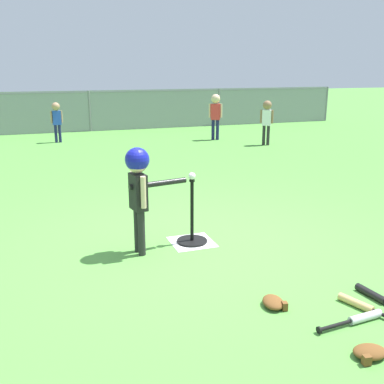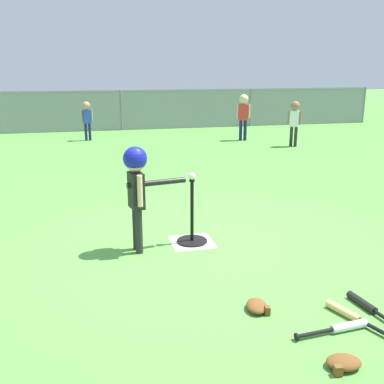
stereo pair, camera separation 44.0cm
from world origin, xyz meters
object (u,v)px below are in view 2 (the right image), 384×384
at_px(batting_tee, 192,233).
at_px(glove_tossed_aside, 257,306).
at_px(spare_bat_black, 367,306).
at_px(fielder_deep_center, 295,118).
at_px(glove_by_plate, 343,363).
at_px(baseball_on_tee, 192,176).
at_px(fielder_deep_right, 243,111).
at_px(spare_bat_wood, 350,315).
at_px(batter_child, 137,178).
at_px(fielder_near_left, 87,116).
at_px(spare_bat_silver, 342,328).

xyz_separation_m(batting_tee, glove_tossed_aside, (0.16, -1.45, -0.07)).
distance_m(spare_bat_black, glove_tossed_aside, 0.84).
distance_m(fielder_deep_center, glove_by_plate, 8.12).
bearing_deg(batting_tee, glove_tossed_aside, -83.81).
height_order(baseball_on_tee, glove_by_plate, baseball_on_tee).
relative_size(batting_tee, spare_bat_black, 1.18).
bearing_deg(fielder_deep_right, spare_bat_wood, -104.49).
height_order(batter_child, fielder_deep_center, batter_child).
relative_size(batter_child, glove_tossed_aside, 4.20).
relative_size(batting_tee, spare_bat_wood, 1.22).
bearing_deg(baseball_on_tee, batting_tee, 116.57).
relative_size(baseball_on_tee, fielder_near_left, 0.08).
relative_size(fielder_near_left, glove_by_plate, 4.03).
relative_size(batter_child, fielder_deep_right, 0.93).
xyz_separation_m(baseball_on_tee, glove_tossed_aside, (0.16, -1.45, -0.68)).
bearing_deg(batting_tee, spare_bat_wood, -65.76).
bearing_deg(spare_bat_black, glove_by_plate, -134.38).
height_order(batting_tee, glove_tossed_aside, batting_tee).
relative_size(batting_tee, fielder_deep_right, 0.60).
bearing_deg(baseball_on_tee, spare_bat_silver, -71.39).
height_order(spare_bat_silver, spare_bat_black, same).
bearing_deg(spare_bat_silver, fielder_deep_right, 74.76).
relative_size(fielder_near_left, spare_bat_wood, 1.73).
height_order(batter_child, spare_bat_black, batter_child).
xyz_separation_m(fielder_deep_center, spare_bat_silver, (-3.06, -7.06, -0.64)).
relative_size(baseball_on_tee, batter_child, 0.07).
distance_m(spare_bat_silver, spare_bat_wood, 0.20).
bearing_deg(spare_bat_wood, spare_bat_black, 21.60).
bearing_deg(fielder_near_left, fielder_deep_right, -13.17).
xyz_separation_m(fielder_deep_right, spare_bat_black, (-1.89, -7.99, -0.70)).
bearing_deg(baseball_on_tee, glove_tossed_aside, -83.81).
xyz_separation_m(batting_tee, spare_bat_silver, (0.62, -1.85, -0.08)).
distance_m(batting_tee, batter_child, 0.87).
height_order(baseball_on_tee, fielder_deep_right, fielder_deep_right).
bearing_deg(spare_bat_black, spare_bat_wood, -158.40).
distance_m(fielder_deep_right, glove_by_plate, 8.92).
bearing_deg(batter_child, glove_tossed_aside, -61.73).
bearing_deg(batter_child, fielder_deep_center, 51.25).
distance_m(batter_child, fielder_deep_center, 6.80).
height_order(fielder_deep_center, spare_bat_black, fielder_deep_center).
height_order(fielder_deep_center, spare_bat_silver, fielder_deep_center).
bearing_deg(fielder_near_left, batter_child, -87.13).
relative_size(batter_child, glove_by_plate, 4.41).
xyz_separation_m(batter_child, fielder_deep_right, (3.43, 6.45, -0.02)).
bearing_deg(fielder_near_left, spare_bat_silver, -80.25).
xyz_separation_m(spare_bat_black, glove_by_plate, (-0.55, -0.57, 0.01)).
bearing_deg(spare_bat_silver, glove_by_plate, -120.11).
xyz_separation_m(fielder_deep_right, glove_by_plate, (-2.44, -8.56, -0.70)).
distance_m(batting_tee, fielder_deep_right, 6.99).
height_order(spare_bat_silver, glove_tossed_aside, glove_tossed_aside).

